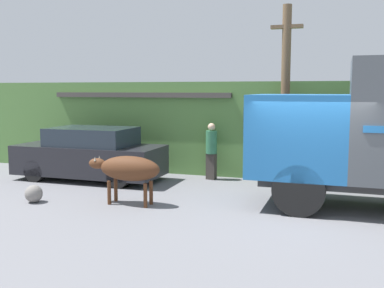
% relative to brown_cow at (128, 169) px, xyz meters
% --- Properties ---
extents(ground_plane, '(60.00, 60.00, 0.00)m').
position_rel_brown_cow_xyz_m(ground_plane, '(4.21, 0.53, -0.86)').
color(ground_plane, slate).
extents(hillside_embankment, '(32.00, 6.65, 2.99)m').
position_rel_brown_cow_xyz_m(hillside_embankment, '(4.21, 7.35, 0.64)').
color(hillside_embankment, '#568442').
rests_on(hillside_embankment, ground_plane).
extents(building_backdrop, '(6.24, 2.70, 2.65)m').
position_rel_brown_cow_xyz_m(building_backdrop, '(-1.55, 5.23, 0.48)').
color(building_backdrop, '#B2BCAD').
rests_on(building_backdrop, ground_plane).
extents(brown_cow, '(1.87, 0.60, 1.18)m').
position_rel_brown_cow_xyz_m(brown_cow, '(0.00, 0.00, 0.00)').
color(brown_cow, '#512D19').
rests_on(brown_cow, ground_plane).
extents(parked_suv, '(4.50, 1.81, 1.61)m').
position_rel_brown_cow_xyz_m(parked_suv, '(-2.44, 2.30, -0.08)').
color(parked_suv, '#232328').
rests_on(parked_suv, ground_plane).
extents(pedestrian_on_hill, '(0.40, 0.40, 1.73)m').
position_rel_brown_cow_xyz_m(pedestrian_on_hill, '(1.06, 3.54, 0.09)').
color(pedestrian_on_hill, '#38332D').
rests_on(pedestrian_on_hill, ground_plane).
extents(utility_pole, '(0.90, 0.26, 5.13)m').
position_rel_brown_cow_xyz_m(utility_pole, '(3.23, 3.63, 1.80)').
color(utility_pole, brown).
rests_on(utility_pole, ground_plane).
extents(roadside_rock, '(0.43, 0.43, 0.43)m').
position_rel_brown_cow_xyz_m(roadside_rock, '(-2.28, -0.58, -0.65)').
color(roadside_rock, gray).
rests_on(roadside_rock, ground_plane).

